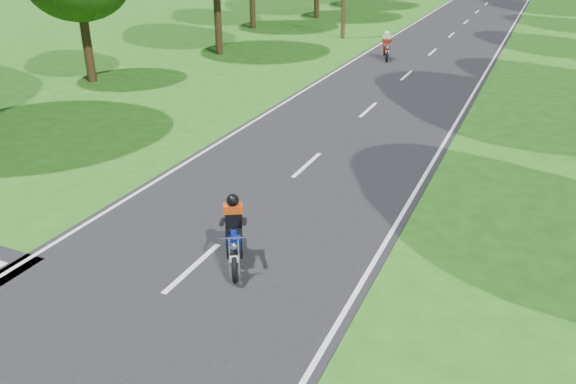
% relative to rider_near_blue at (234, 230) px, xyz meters
% --- Properties ---
extents(ground, '(160.00, 160.00, 0.00)m').
position_rel_rider_near_blue_xyz_m(ground, '(-0.66, -2.58, -0.74)').
color(ground, '#1E5413').
rests_on(ground, ground).
extents(main_road, '(7.00, 140.00, 0.02)m').
position_rel_rider_near_blue_xyz_m(main_road, '(-0.66, 47.42, -0.73)').
color(main_road, black).
rests_on(main_road, ground).
extents(road_markings, '(7.40, 140.00, 0.01)m').
position_rel_rider_near_blue_xyz_m(road_markings, '(-0.80, 45.54, -0.72)').
color(road_markings, silver).
rests_on(road_markings, main_road).
extents(rider_near_blue, '(1.35, 1.79, 1.44)m').
position_rel_rider_near_blue_xyz_m(rider_near_blue, '(0.00, 0.00, 0.00)').
color(rider_near_blue, '#0D1B90').
rests_on(rider_near_blue, main_road).
extents(rider_far_red, '(1.11, 1.80, 1.42)m').
position_rel_rider_near_blue_xyz_m(rider_far_red, '(-2.53, 20.52, -0.01)').
color(rider_far_red, '#990E0B').
rests_on(rider_far_red, main_road).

